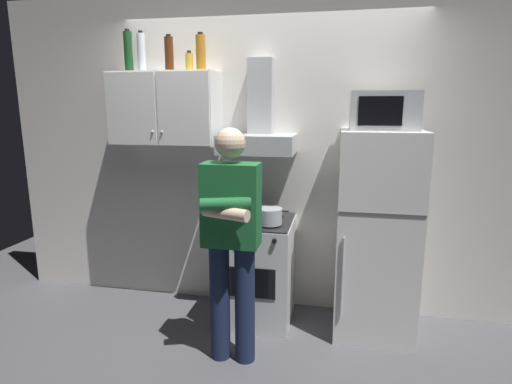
# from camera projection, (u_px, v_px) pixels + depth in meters

# --- Properties ---
(ground_plane) EXTENTS (7.00, 7.00, 0.00)m
(ground_plane) POSITION_uv_depth(u_px,v_px,m) (256.00, 333.00, 3.29)
(ground_plane) COLOR #4C4C51
(back_wall_tiled) EXTENTS (4.80, 0.10, 2.70)m
(back_wall_tiled) POSITION_uv_depth(u_px,v_px,m) (269.00, 156.00, 3.59)
(back_wall_tiled) COLOR silver
(back_wall_tiled) RESTS_ON ground_plane
(upper_cabinet) EXTENTS (0.90, 0.37, 0.60)m
(upper_cabinet) POSITION_uv_depth(u_px,v_px,m) (165.00, 109.00, 3.46)
(upper_cabinet) COLOR white
(stove_oven) EXTENTS (0.60, 0.62, 0.87)m
(stove_oven) POSITION_uv_depth(u_px,v_px,m) (256.00, 270.00, 3.45)
(stove_oven) COLOR silver
(stove_oven) RESTS_ON ground_plane
(range_hood) EXTENTS (0.60, 0.44, 0.75)m
(range_hood) POSITION_uv_depth(u_px,v_px,m) (259.00, 128.00, 3.34)
(range_hood) COLOR #B7BABF
(refrigerator) EXTENTS (0.60, 0.62, 1.60)m
(refrigerator) POSITION_uv_depth(u_px,v_px,m) (376.00, 234.00, 3.20)
(refrigerator) COLOR white
(refrigerator) RESTS_ON ground_plane
(microwave) EXTENTS (0.48, 0.37, 0.28)m
(microwave) POSITION_uv_depth(u_px,v_px,m) (384.00, 111.00, 3.02)
(microwave) COLOR #B7BABF
(microwave) RESTS_ON refrigerator
(person_standing) EXTENTS (0.38, 0.33, 1.64)m
(person_standing) POSITION_uv_depth(u_px,v_px,m) (231.00, 238.00, 2.79)
(person_standing) COLOR #192342
(person_standing) RESTS_ON ground_plane
(cooking_pot) EXTENTS (0.30, 0.20, 0.12)m
(cooking_pot) POSITION_uv_depth(u_px,v_px,m) (269.00, 216.00, 3.21)
(cooking_pot) COLOR #B7BABF
(cooking_pot) RESTS_ON stove_oven
(bottle_spice_jar) EXTENTS (0.06, 0.06, 0.15)m
(bottle_spice_jar) POSITION_uv_depth(u_px,v_px,m) (189.00, 62.00, 3.31)
(bottle_spice_jar) COLOR gold
(bottle_spice_jar) RESTS_ON upper_cabinet
(bottle_vodka_clear) EXTENTS (0.06, 0.06, 0.32)m
(bottle_vodka_clear) POSITION_uv_depth(u_px,v_px,m) (141.00, 52.00, 3.38)
(bottle_vodka_clear) COLOR silver
(bottle_vodka_clear) RESTS_ON upper_cabinet
(bottle_rum_dark) EXTENTS (0.07, 0.07, 0.29)m
(bottle_rum_dark) POSITION_uv_depth(u_px,v_px,m) (169.00, 54.00, 3.38)
(bottle_rum_dark) COLOR #47230F
(bottle_rum_dark) RESTS_ON upper_cabinet
(bottle_liquor_amber) EXTENTS (0.08, 0.08, 0.29)m
(bottle_liquor_amber) POSITION_uv_depth(u_px,v_px,m) (201.00, 53.00, 3.27)
(bottle_liquor_amber) COLOR #B7721E
(bottle_liquor_amber) RESTS_ON upper_cabinet
(bottle_wine_green) EXTENTS (0.07, 0.07, 0.34)m
(bottle_wine_green) POSITION_uv_depth(u_px,v_px,m) (128.00, 52.00, 3.42)
(bottle_wine_green) COLOR #19471E
(bottle_wine_green) RESTS_ON upper_cabinet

